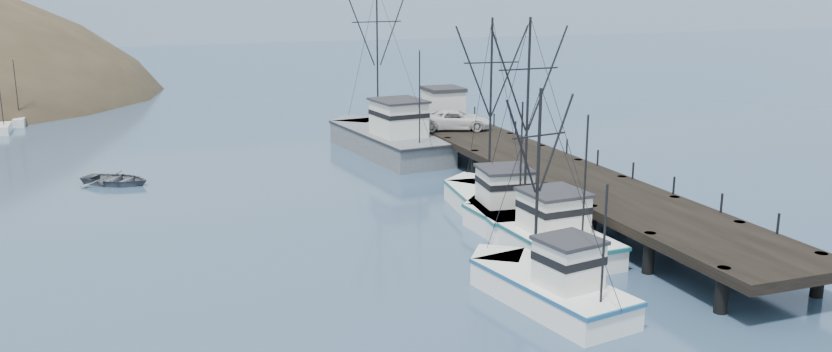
% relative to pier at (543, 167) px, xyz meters
% --- Properties ---
extents(ground, '(400.00, 400.00, 0.00)m').
position_rel_pier_xyz_m(ground, '(-14.00, -16.00, -1.69)').
color(ground, navy).
rests_on(ground, ground).
extents(pier, '(6.00, 44.00, 2.00)m').
position_rel_pier_xyz_m(pier, '(0.00, 0.00, 0.00)').
color(pier, black).
rests_on(pier, ground).
extents(distant_ridge, '(360.00, 40.00, 26.00)m').
position_rel_pier_xyz_m(distant_ridge, '(-4.00, 154.00, -1.69)').
color(distant_ridge, '#9EB2C6').
rests_on(distant_ridge, ground).
extents(trawler_near, '(4.51, 12.02, 12.05)m').
position_rel_pier_xyz_m(trawler_near, '(-5.58, -9.31, -0.87)').
color(trawler_near, white).
rests_on(trawler_near, ground).
extents(trawler_mid, '(4.51, 9.43, 9.54)m').
position_rel_pier_xyz_m(trawler_mid, '(-8.95, -16.62, -0.87)').
color(trawler_mid, white).
rests_on(trawler_mid, ground).
extents(trawler_far, '(4.85, 11.64, 11.80)m').
position_rel_pier_xyz_m(trawler_far, '(-5.33, -3.91, -0.87)').
color(trawler_far, white).
rests_on(trawler_far, ground).
extents(work_vessel, '(6.47, 16.27, 13.45)m').
position_rel_pier_xyz_m(work_vessel, '(-5.71, 15.22, -0.46)').
color(work_vessel, slate).
rests_on(work_vessel, ground).
extents(pier_shed, '(3.00, 3.20, 2.80)m').
position_rel_pier_xyz_m(pier_shed, '(-0.02, 17.18, 1.73)').
color(pier_shed, silver).
rests_on(pier_shed, pier).
extents(pickup_truck, '(6.11, 4.27, 1.55)m').
position_rel_pier_xyz_m(pickup_truck, '(-0.75, 12.88, 1.08)').
color(pickup_truck, silver).
rests_on(pickup_truck, pier).
extents(motorboat, '(5.87, 5.56, 0.99)m').
position_rel_pier_xyz_m(motorboat, '(-26.15, 11.92, -1.69)').
color(motorboat, '#51545A').
rests_on(motorboat, ground).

